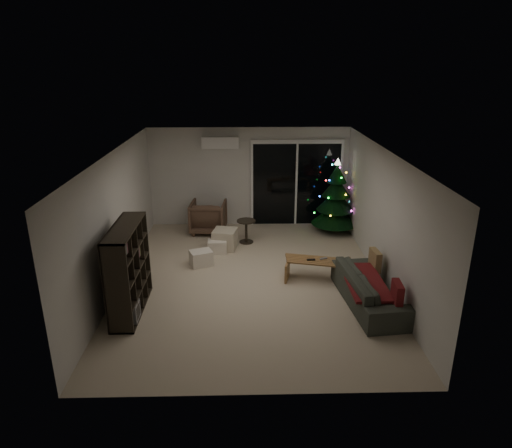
# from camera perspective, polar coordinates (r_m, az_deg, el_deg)

# --- Properties ---
(room) EXTENTS (6.50, 7.51, 2.60)m
(room) POSITION_cam_1_polar(r_m,az_deg,el_deg) (9.98, 1.87, 2.16)
(room) COLOR beige
(room) RESTS_ON ground
(bookshelf) EXTENTS (0.94, 1.56, 1.52)m
(bookshelf) POSITION_cam_1_polar(r_m,az_deg,el_deg) (7.96, -16.99, -5.47)
(bookshelf) COLOR black
(bookshelf) RESTS_ON floor
(media_cabinet) EXTENTS (0.52, 1.25, 0.77)m
(media_cabinet) POSITION_cam_1_polar(r_m,az_deg,el_deg) (8.81, -15.44, -5.51)
(media_cabinet) COLOR black
(media_cabinet) RESTS_ON floor
(stereo) EXTENTS (0.39, 0.46, 0.16)m
(stereo) POSITION_cam_1_polar(r_m,az_deg,el_deg) (8.62, -15.72, -2.71)
(stereo) COLOR black
(stereo) RESTS_ON media_cabinet
(armchair) EXTENTS (0.91, 0.93, 0.79)m
(armchair) POSITION_cam_1_polar(r_m,az_deg,el_deg) (11.32, -5.98, 0.89)
(armchair) COLOR brown
(armchair) RESTS_ON floor
(ottoman) EXTENTS (0.59, 0.59, 0.45)m
(ottoman) POSITION_cam_1_polar(r_m,az_deg,el_deg) (10.34, -3.90, -1.91)
(ottoman) COLOR #C3B39F
(ottoman) RESTS_ON floor
(cardboard_box_a) EXTENTS (0.54, 0.48, 0.32)m
(cardboard_box_a) POSITION_cam_1_polar(r_m,az_deg,el_deg) (9.58, -6.86, -4.25)
(cardboard_box_a) COLOR silver
(cardboard_box_a) RESTS_ON floor
(cardboard_box_b) EXTENTS (0.42, 0.32, 0.29)m
(cardboard_box_b) POSITION_cam_1_polar(r_m,az_deg,el_deg) (10.15, -4.84, -2.84)
(cardboard_box_b) COLOR silver
(cardboard_box_b) RESTS_ON floor
(side_table) EXTENTS (0.53, 0.53, 0.55)m
(side_table) POSITION_cam_1_polar(r_m,az_deg,el_deg) (10.65, -1.22, -0.93)
(side_table) COLOR black
(side_table) RESTS_ON floor
(floor_lamp) EXTENTS (0.27, 0.27, 1.67)m
(floor_lamp) POSITION_cam_1_polar(r_m,az_deg,el_deg) (11.88, -4.59, 4.09)
(floor_lamp) COLOR black
(floor_lamp) RESTS_ON floor
(sofa) EXTENTS (1.00, 2.10, 0.59)m
(sofa) POSITION_cam_1_polar(r_m,az_deg,el_deg) (8.26, 14.02, -7.82)
(sofa) COLOR black
(sofa) RESTS_ON floor
(sofa_throw) EXTENTS (0.63, 1.46, 0.05)m
(sofa_throw) POSITION_cam_1_polar(r_m,az_deg,el_deg) (8.17, 13.42, -7.03)
(sofa_throw) COLOR maroon
(sofa_throw) RESTS_ON sofa
(cushion_a) EXTENTS (0.15, 0.40, 0.39)m
(cushion_a) POSITION_cam_1_polar(r_m,az_deg,el_deg) (8.78, 14.65, -4.41)
(cushion_a) COLOR #9E895A
(cushion_a) RESTS_ON sofa
(cushion_b) EXTENTS (0.14, 0.40, 0.39)m
(cushion_b) POSITION_cam_1_polar(r_m,az_deg,el_deg) (7.67, 17.23, -8.37)
(cushion_b) COLOR maroon
(cushion_b) RESTS_ON sofa
(coffee_table) EXTENTS (1.34, 0.73, 0.40)m
(coffee_table) POSITION_cam_1_polar(r_m,az_deg,el_deg) (9.00, 7.78, -5.65)
(coffee_table) COLOR #A87A3A
(coffee_table) RESTS_ON floor
(remote_a) EXTENTS (0.16, 0.05, 0.02)m
(remote_a) POSITION_cam_1_polar(r_m,az_deg,el_deg) (8.89, 6.89, -4.45)
(remote_a) COLOR black
(remote_a) RESTS_ON coffee_table
(remote_b) EXTENTS (0.15, 0.09, 0.02)m
(remote_b) POSITION_cam_1_polar(r_m,az_deg,el_deg) (8.97, 8.43, -4.28)
(remote_b) COLOR slate
(remote_b) RESTS_ON coffee_table
(christmas_tree) EXTENTS (1.15, 1.15, 1.85)m
(christmas_tree) POSITION_cam_1_polar(r_m,az_deg,el_deg) (11.31, 9.95, 3.51)
(christmas_tree) COLOR black
(christmas_tree) RESTS_ON floor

